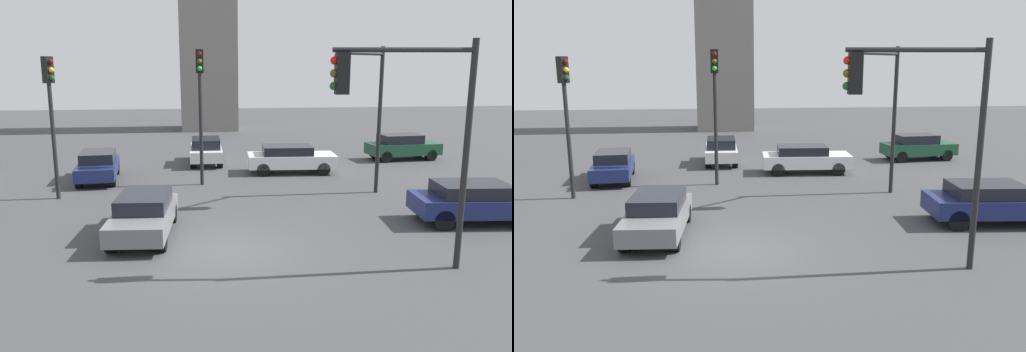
# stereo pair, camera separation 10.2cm
# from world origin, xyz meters

# --- Properties ---
(ground_plane) EXTENTS (101.36, 101.36, 0.00)m
(ground_plane) POSITION_xyz_m (0.00, 0.00, 0.00)
(ground_plane) COLOR #424244
(traffic_light_0) EXTENTS (0.49, 0.45, 5.56)m
(traffic_light_0) POSITION_xyz_m (-6.27, 6.61, 3.85)
(traffic_light_0) COLOR black
(traffic_light_0) RESTS_ON ground_plane
(traffic_light_1) EXTENTS (3.54, 0.56, 5.84)m
(traffic_light_1) POSITION_xyz_m (4.45, -1.88, 4.14)
(traffic_light_1) COLOR black
(traffic_light_1) RESTS_ON ground_plane
(traffic_light_2) EXTENTS (0.33, 0.47, 5.90)m
(traffic_light_2) POSITION_xyz_m (-0.52, 8.39, 4.07)
(traffic_light_2) COLOR black
(traffic_light_2) RESTS_ON ground_plane
(traffic_light_3) EXTENTS (2.52, 1.91, 5.97)m
(traffic_light_3) POSITION_xyz_m (5.69, 5.35, 4.18)
(traffic_light_3) COLOR black
(traffic_light_3) RESTS_ON ground_plane
(car_0) EXTENTS (2.00, 4.07, 1.34)m
(car_0) POSITION_xyz_m (-5.27, 9.81, 0.71)
(car_0) COLOR navy
(car_0) RESTS_ON ground_plane
(car_1) EXTENTS (1.72, 3.93, 1.41)m
(car_1) POSITION_xyz_m (-0.22, 13.45, 0.74)
(car_1) COLOR silver
(car_1) RESTS_ON ground_plane
(car_2) EXTENTS (4.13, 2.01, 1.45)m
(car_2) POSITION_xyz_m (10.86, 13.34, 0.76)
(car_2) COLOR #19472D
(car_2) RESTS_ON ground_plane
(car_3) EXTENTS (4.41, 2.10, 1.36)m
(car_3) POSITION_xyz_m (3.89, 10.53, 0.73)
(car_3) COLOR silver
(car_3) RESTS_ON ground_plane
(car_4) EXTENTS (4.35, 2.22, 1.38)m
(car_4) POSITION_xyz_m (8.55, 1.66, 0.74)
(car_4) COLOR navy
(car_4) RESTS_ON ground_plane
(car_6) EXTENTS (1.97, 4.19, 1.31)m
(car_6) POSITION_xyz_m (-2.41, 1.64, 0.70)
(car_6) COLOR slate
(car_6) RESTS_ON ground_plane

